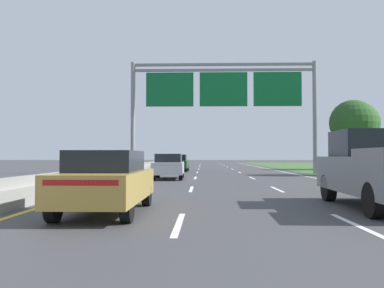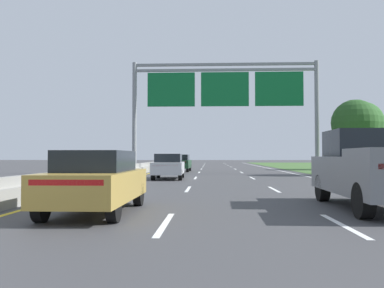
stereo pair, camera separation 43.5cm
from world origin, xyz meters
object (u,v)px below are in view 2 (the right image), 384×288
(pickup_truck_grey, at_px, (370,169))
(car_darkgreen_left_lane_sedan, at_px, (180,163))
(roadside_tree_far, at_px, (362,123))
(car_silver_left_lane_sedan, at_px, (169,166))
(car_gold_left_lane_sedan, at_px, (97,180))
(overhead_sign_gantry, at_px, (225,94))
(roadside_tree_mid, at_px, (355,123))

(pickup_truck_grey, distance_m, car_darkgreen_left_lane_sedan, 27.17)
(roadside_tree_far, bearing_deg, car_silver_left_lane_sedan, -136.24)
(car_gold_left_lane_sedan, height_order, car_darkgreen_left_lane_sedan, same)
(overhead_sign_gantry, relative_size, car_gold_left_lane_sedan, 3.42)
(pickup_truck_grey, height_order, roadside_tree_mid, roadside_tree_mid)
(pickup_truck_grey, xyz_separation_m, car_darkgreen_left_lane_sedan, (-7.16, 26.21, -0.26))
(car_silver_left_lane_sedan, distance_m, car_darkgreen_left_lane_sedan, 12.23)
(car_darkgreen_left_lane_sedan, xyz_separation_m, roadside_tree_mid, (13.59, -6.93, 3.08))
(roadside_tree_mid, bearing_deg, overhead_sign_gantry, 168.37)
(car_gold_left_lane_sedan, relative_size, roadside_tree_mid, 0.78)
(car_silver_left_lane_sedan, height_order, car_darkgreen_left_lane_sedan, same)
(overhead_sign_gantry, bearing_deg, car_gold_left_lane_sedan, -100.28)
(roadside_tree_far, bearing_deg, pickup_truck_grey, -109.91)
(car_darkgreen_left_lane_sedan, height_order, roadside_tree_mid, roadside_tree_mid)
(roadside_tree_mid, xyz_separation_m, roadside_tree_far, (5.04, 12.36, 0.98))
(car_gold_left_lane_sedan, relative_size, car_silver_left_lane_sedan, 0.99)
(overhead_sign_gantry, xyz_separation_m, roadside_tree_mid, (9.62, -1.98, -2.55))
(overhead_sign_gantry, bearing_deg, roadside_tree_far, 35.31)
(pickup_truck_grey, relative_size, car_silver_left_lane_sedan, 1.22)
(overhead_sign_gantry, xyz_separation_m, roadside_tree_far, (14.66, 10.38, -1.57))
(car_gold_left_lane_sedan, bearing_deg, overhead_sign_gantry, -10.24)
(overhead_sign_gantry, bearing_deg, pickup_truck_grey, -81.45)
(car_gold_left_lane_sedan, bearing_deg, car_darkgreen_left_lane_sedan, -0.16)
(overhead_sign_gantry, height_order, roadside_tree_mid, overhead_sign_gantry)
(roadside_tree_far, bearing_deg, overhead_sign_gantry, -144.69)
(pickup_truck_grey, bearing_deg, overhead_sign_gantry, 9.86)
(car_darkgreen_left_lane_sedan, bearing_deg, overhead_sign_gantry, -140.17)
(pickup_truck_grey, distance_m, car_silver_left_lane_sedan, 15.63)
(car_gold_left_lane_sedan, xyz_separation_m, car_silver_left_lane_sedan, (0.27, 15.14, 0.00))
(overhead_sign_gantry, height_order, car_silver_left_lane_sedan, overhead_sign_gantry)
(pickup_truck_grey, height_order, car_darkgreen_left_lane_sedan, pickup_truck_grey)
(car_gold_left_lane_sedan, distance_m, roadside_tree_mid, 24.79)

